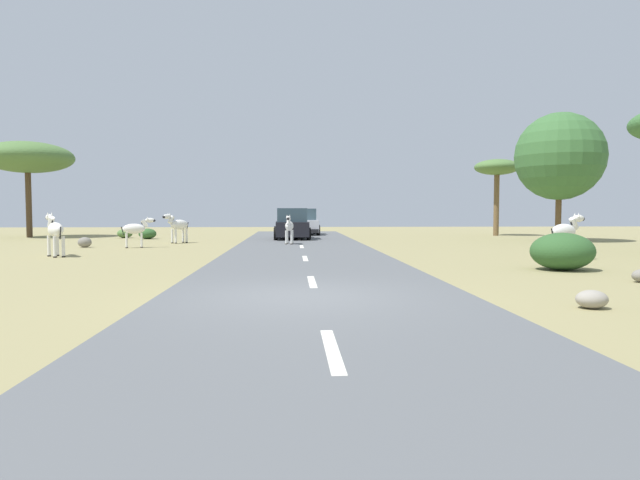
{
  "coord_description": "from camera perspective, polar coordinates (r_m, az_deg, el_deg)",
  "views": [
    {
      "loc": [
        -0.2,
        -10.17,
        1.65
      ],
      "look_at": [
        0.77,
        8.12,
        0.66
      ],
      "focal_mm": 30.54,
      "sensor_mm": 36.0,
      "label": 1
    }
  ],
  "objects": [
    {
      "name": "zebra_3",
      "position": [
        25.53,
        -18.73,
        1.08
      ],
      "size": [
        1.44,
        0.64,
        1.39
      ],
      "rotation": [
        0.0,
        0.0,
        4.98
      ],
      "color": "silver",
      "rests_on": "ground_plane"
    },
    {
      "name": "rock_0",
      "position": [
        26.63,
        -23.43,
        -0.22
      ],
      "size": [
        0.61,
        0.45,
        0.46
      ],
      "primitive_type": "ellipsoid",
      "color": "gray",
      "rests_on": "ground_plane"
    },
    {
      "name": "bush_3",
      "position": [
        16.55,
        24.06,
        -1.1
      ],
      "size": [
        1.74,
        1.57,
        1.04
      ],
      "primitive_type": "ellipsoid",
      "color": "#2D5628",
      "rests_on": "ground_plane"
    },
    {
      "name": "tree_3",
      "position": [
        32.2,
        23.82,
        8.0
      ],
      "size": [
        4.68,
        4.68,
        6.9
      ],
      "color": "brown",
      "rests_on": "ground_plane"
    },
    {
      "name": "bush_1",
      "position": [
        33.32,
        -17.63,
        0.63
      ],
      "size": [
        1.02,
        0.92,
        0.61
      ],
      "primitive_type": "ellipsoid",
      "color": "#2D5628",
      "rests_on": "ground_plane"
    },
    {
      "name": "zebra_4",
      "position": [
        28.53,
        -14.68,
        1.52
      ],
      "size": [
        1.2,
        1.4,
        1.55
      ],
      "rotation": [
        0.0,
        0.0,
        2.47
      ],
      "color": "silver",
      "rests_on": "ground_plane"
    },
    {
      "name": "road",
      "position": [
        10.31,
        -0.41,
        -6.0
      ],
      "size": [
        6.0,
        64.0,
        0.05
      ],
      "primitive_type": "cube",
      "color": "#56595B",
      "rests_on": "ground_plane"
    },
    {
      "name": "tree_1",
      "position": [
        37.89,
        18.06,
        7.08
      ],
      "size": [
        2.93,
        2.93,
        5.03
      ],
      "color": "brown",
      "rests_on": "ground_plane"
    },
    {
      "name": "tree_0",
      "position": [
        38.35,
        -28.32,
        7.6
      ],
      "size": [
        5.42,
        5.42,
        5.88
      ],
      "color": "#4C3823",
      "rests_on": "ground_plane"
    },
    {
      "name": "ground_plane",
      "position": [
        10.3,
        -1.87,
        -6.14
      ],
      "size": [
        90.0,
        90.0,
        0.0
      ],
      "primitive_type": "plane",
      "color": "#8E8456"
    },
    {
      "name": "zebra_0",
      "position": [
        26.07,
        -3.25,
        1.42
      ],
      "size": [
        0.46,
        1.51,
        1.42
      ],
      "rotation": [
        0.0,
        0.0,
        3.07
      ],
      "color": "silver",
      "rests_on": "road"
    },
    {
      "name": "bush_0",
      "position": [
        34.97,
        -19.77,
        0.65
      ],
      "size": [
        0.91,
        0.82,
        0.55
      ],
      "primitive_type": "ellipsoid",
      "color": "#4C7038",
      "rests_on": "ground_plane"
    },
    {
      "name": "zebra_2",
      "position": [
        21.67,
        -26.03,
        0.93
      ],
      "size": [
        1.24,
        1.45,
        1.6
      ],
      "rotation": [
        0.0,
        0.0,
        0.67
      ],
      "color": "silver",
      "rests_on": "ground_plane"
    },
    {
      "name": "lane_markings",
      "position": [
        9.32,
        -0.13,
        -6.8
      ],
      "size": [
        0.16,
        56.0,
        0.01
      ],
      "color": "silver",
      "rests_on": "road"
    },
    {
      "name": "rock_2",
      "position": [
        10.32,
        26.6,
        -5.57
      ],
      "size": [
        0.53,
        0.45,
        0.31
      ],
      "primitive_type": "ellipsoid",
      "color": "gray",
      "rests_on": "ground_plane"
    },
    {
      "name": "zebra_1",
      "position": [
        19.51,
        24.32,
        0.74
      ],
      "size": [
        1.56,
        1.0,
        1.58
      ],
      "rotation": [
        0.0,
        0.0,
        5.19
      ],
      "color": "silver",
      "rests_on": "ground_plane"
    },
    {
      "name": "car_1",
      "position": [
        31.01,
        -2.98,
        1.6
      ],
      "size": [
        2.09,
        4.38,
        1.74
      ],
      "rotation": [
        0.0,
        0.0,
        0.02
      ],
      "color": "black",
      "rests_on": "road"
    },
    {
      "name": "car_0",
      "position": [
        36.69,
        -1.8,
        1.84
      ],
      "size": [
        2.17,
        4.41,
        1.74
      ],
      "rotation": [
        0.0,
        0.0,
        3.19
      ],
      "color": "silver",
      "rests_on": "road"
    }
  ]
}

